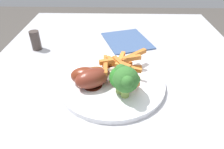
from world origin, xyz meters
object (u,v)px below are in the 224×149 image
(chicken_drumstick_extra, at_px, (88,76))
(chicken_drumstick_far, at_px, (93,76))
(dinner_plate, at_px, (112,83))
(chicken_drumstick_near, at_px, (94,78))
(dining_table, at_px, (119,102))
(broccoli_floret_front, at_px, (126,79))
(carrot_fries_pile, at_px, (121,66))
(broccoli_floret_middle, at_px, (123,79))
(pepper_shaker, at_px, (36,40))

(chicken_drumstick_extra, bearing_deg, chicken_drumstick_far, -76.30)
(dinner_plate, bearing_deg, chicken_drumstick_near, 112.42)
(dining_table, xyz_separation_m, broccoli_floret_front, (-0.12, -0.01, 0.18))
(dining_table, xyz_separation_m, carrot_fries_pile, (-0.03, -0.00, 0.16))
(broccoli_floret_front, relative_size, chicken_drumstick_far, 0.61)
(chicken_drumstick_far, bearing_deg, broccoli_floret_middle, -117.00)
(broccoli_floret_middle, bearing_deg, broccoli_floret_front, -144.11)
(chicken_drumstick_near, distance_m, pepper_shaker, 0.29)
(chicken_drumstick_far, bearing_deg, pepper_shaker, 46.60)
(chicken_drumstick_far, bearing_deg, dining_table, -40.02)
(chicken_drumstick_near, xyz_separation_m, chicken_drumstick_far, (0.01, 0.00, -0.00))
(dining_table, height_order, chicken_drumstick_extra, chicken_drumstick_extra)
(chicken_drumstick_near, bearing_deg, pepper_shaker, 45.62)
(broccoli_floret_middle, distance_m, carrot_fries_pile, 0.08)
(broccoli_floret_front, relative_size, pepper_shaker, 1.21)
(chicken_drumstick_extra, xyz_separation_m, pepper_shaker, (0.20, 0.19, -0.00))
(chicken_drumstick_near, bearing_deg, chicken_drumstick_extra, 66.78)
(carrot_fries_pile, xyz_separation_m, chicken_drumstick_extra, (-0.05, 0.08, -0.00))
(chicken_drumstick_extra, height_order, pepper_shaker, pepper_shaker)
(broccoli_floret_middle, xyz_separation_m, chicken_drumstick_far, (0.04, 0.07, -0.02))
(chicken_drumstick_near, height_order, pepper_shaker, pepper_shaker)
(dinner_plate, relative_size, broccoli_floret_middle, 3.97)
(dining_table, height_order, chicken_drumstick_far, chicken_drumstick_far)
(broccoli_floret_front, xyz_separation_m, broccoli_floret_middle, (0.01, 0.01, -0.01))
(chicken_drumstick_extra, bearing_deg, chicken_drumstick_near, -113.22)
(broccoli_floret_middle, bearing_deg, dinner_plate, 29.75)
(broccoli_floret_middle, bearing_deg, chicken_drumstick_near, 68.77)
(chicken_drumstick_near, xyz_separation_m, pepper_shaker, (0.20, 0.21, -0.00))
(dinner_plate, distance_m, chicken_drumstick_near, 0.05)
(carrot_fries_pile, relative_size, pepper_shaker, 2.44)
(broccoli_floret_front, relative_size, chicken_drumstick_extra, 0.63)
(broccoli_floret_middle, bearing_deg, pepper_shaker, 50.13)
(chicken_drumstick_near, bearing_deg, dining_table, -35.57)
(chicken_drumstick_near, relative_size, chicken_drumstick_extra, 1.11)
(broccoli_floret_middle, bearing_deg, carrot_fries_pile, 1.27)
(broccoli_floret_middle, bearing_deg, chicken_drumstick_far, 63.00)
(dining_table, height_order, broccoli_floret_middle, broccoli_floret_middle)
(broccoli_floret_middle, height_order, chicken_drumstick_near, broccoli_floret_middle)
(dinner_plate, bearing_deg, chicken_drumstick_extra, 100.71)
(chicken_drumstick_extra, bearing_deg, pepper_shaker, 44.38)
(dining_table, distance_m, broccoli_floret_middle, 0.21)
(carrot_fries_pile, bearing_deg, broccoli_floret_front, -174.42)
(carrot_fries_pile, relative_size, chicken_drumstick_far, 1.23)
(broccoli_floret_middle, xyz_separation_m, pepper_shaker, (0.23, 0.27, -0.02))
(carrot_fries_pile, distance_m, chicken_drumstick_near, 0.08)
(carrot_fries_pile, bearing_deg, pepper_shaker, 61.35)
(dining_table, xyz_separation_m, chicken_drumstick_far, (-0.08, 0.06, 0.15))
(dining_table, bearing_deg, broccoli_floret_front, -174.60)
(chicken_drumstick_extra, bearing_deg, broccoli_floret_middle, -111.60)
(broccoli_floret_middle, xyz_separation_m, chicken_drumstick_near, (0.03, 0.07, -0.02))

